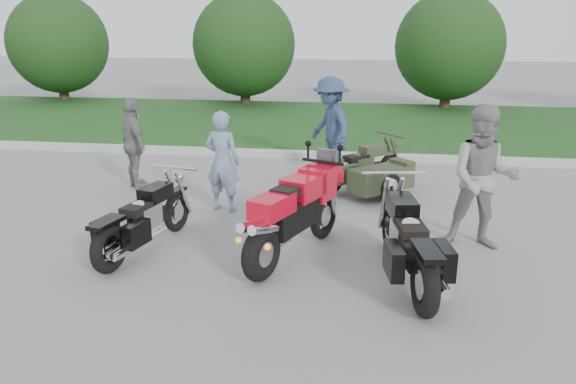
# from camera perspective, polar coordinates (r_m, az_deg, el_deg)

# --- Properties ---
(ground) EXTENTS (80.00, 80.00, 0.00)m
(ground) POSITION_cam_1_polar(r_m,az_deg,el_deg) (7.21, -4.11, -7.65)
(ground) COLOR gray
(ground) RESTS_ON ground
(curb) EXTENTS (60.00, 0.30, 0.15)m
(curb) POSITION_cam_1_polar(r_m,az_deg,el_deg) (12.82, 1.57, 3.80)
(curb) COLOR #B9B5AE
(curb) RESTS_ON ground
(grass_strip) EXTENTS (60.00, 8.00, 0.14)m
(grass_strip) POSITION_cam_1_polar(r_m,az_deg,el_deg) (16.86, 3.25, 6.97)
(grass_strip) COLOR #2B591E
(grass_strip) RESTS_ON ground
(tree_far_left) EXTENTS (3.60, 3.60, 4.00)m
(tree_far_left) POSITION_cam_1_polar(r_m,az_deg,el_deg) (22.97, -22.31, 13.78)
(tree_far_left) COLOR #3F2B1C
(tree_far_left) RESTS_ON ground
(tree_mid_left) EXTENTS (3.60, 3.60, 4.00)m
(tree_mid_left) POSITION_cam_1_polar(r_m,az_deg,el_deg) (20.40, -4.47, 14.70)
(tree_mid_left) COLOR #3F2B1C
(tree_mid_left) RESTS_ON ground
(tree_mid_right) EXTENTS (3.60, 3.60, 4.00)m
(tree_mid_right) POSITION_cam_1_polar(r_m,az_deg,el_deg) (20.07, 16.07, 14.07)
(tree_mid_right) COLOR #3F2B1C
(tree_mid_right) RESTS_ON ground
(sportbike_red) EXTENTS (1.06, 2.19, 1.09)m
(sportbike_red) POSITION_cam_1_polar(r_m,az_deg,el_deg) (7.23, 0.55, -2.06)
(sportbike_red) COLOR black
(sportbike_red) RESTS_ON ground
(cruiser_left) EXTENTS (0.62, 2.14, 0.83)m
(cruiser_left) POSITION_cam_1_polar(r_m,az_deg,el_deg) (7.74, -14.63, -3.02)
(cruiser_left) COLOR black
(cruiser_left) RESTS_ON ground
(cruiser_right) EXTENTS (0.68, 2.43, 0.94)m
(cruiser_right) POSITION_cam_1_polar(r_m,az_deg,el_deg) (6.75, 12.18, -5.36)
(cruiser_right) COLOR black
(cruiser_right) RESTS_ON ground
(cruiser_sidecar) EXTENTS (1.77, 1.84, 0.80)m
(cruiser_sidecar) POSITION_cam_1_polar(r_m,az_deg,el_deg) (10.13, 8.45, 1.77)
(cruiser_sidecar) COLOR black
(cruiser_sidecar) RESTS_ON ground
(person_stripe) EXTENTS (0.68, 0.52, 1.65)m
(person_stripe) POSITION_cam_1_polar(r_m,az_deg,el_deg) (9.13, -6.66, 3.10)
(person_stripe) COLOR #7788A2
(person_stripe) RESTS_ON ground
(person_grey) EXTENTS (1.01, 0.82, 1.96)m
(person_grey) POSITION_cam_1_polar(r_m,az_deg,el_deg) (7.94, 19.26, 1.30)
(person_grey) COLOR gray
(person_grey) RESTS_ON ground
(person_denim) EXTENTS (1.30, 1.46, 1.96)m
(person_denim) POSITION_cam_1_polar(r_m,az_deg,el_deg) (11.31, 4.30, 6.66)
(person_denim) COLOR navy
(person_denim) RESTS_ON ground
(person_back) EXTENTS (0.96, 1.01, 1.67)m
(person_back) POSITION_cam_1_polar(r_m,az_deg,el_deg) (10.70, -15.36, 4.72)
(person_back) COLOR gray
(person_back) RESTS_ON ground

